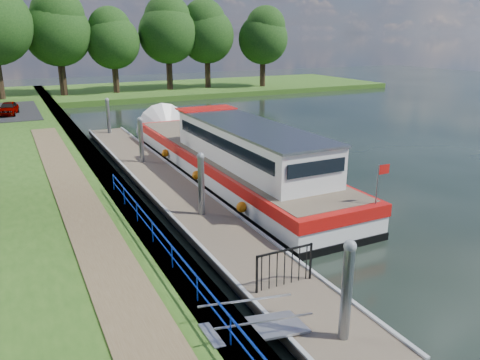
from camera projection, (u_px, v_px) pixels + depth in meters
name	position (u px, v px, depth m)	size (l,w,h in m)	color
ground	(329.00, 340.00, 11.77)	(160.00, 160.00, 0.00)	black
bank_edge	(106.00, 179.00, 23.37)	(1.10, 90.00, 0.78)	#473D2D
far_bank	(162.00, 90.00, 61.18)	(60.00, 18.00, 0.60)	#2B5217
footpath	(91.00, 228.00, 16.49)	(1.60, 40.00, 0.05)	brown
blue_fence	(184.00, 266.00, 12.77)	(0.04, 18.04, 0.72)	#0C2DBF
pontoon	(167.00, 187.00, 22.81)	(2.50, 30.00, 0.56)	brown
mooring_piles	(166.00, 166.00, 22.48)	(0.30, 27.30, 3.55)	gray
gangway	(256.00, 327.00, 11.22)	(2.58, 1.00, 0.92)	#A5A8AD
gate_panel	(285.00, 262.00, 13.30)	(1.85, 0.05, 1.15)	black
barge	(223.00, 155.00, 25.17)	(4.36, 21.15, 4.78)	black
horizon_trees	(46.00, 28.00, 50.26)	(54.38, 10.03, 12.87)	#332316
car_a	(9.00, 108.00, 39.11)	(1.30, 3.22, 1.10)	#999999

